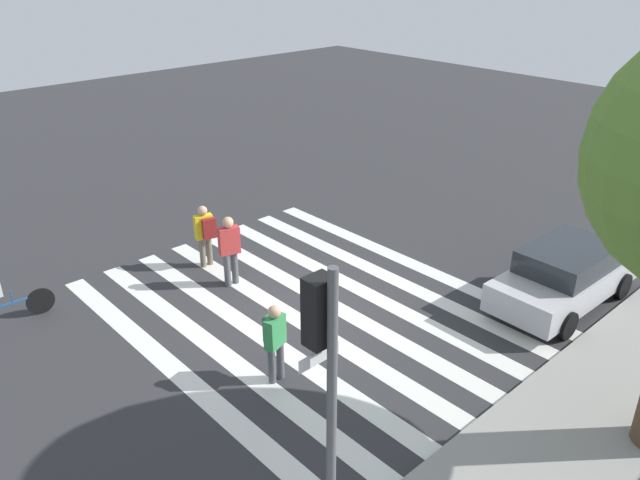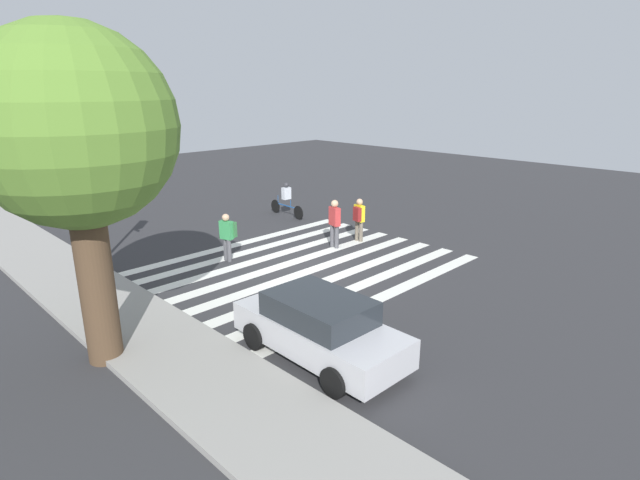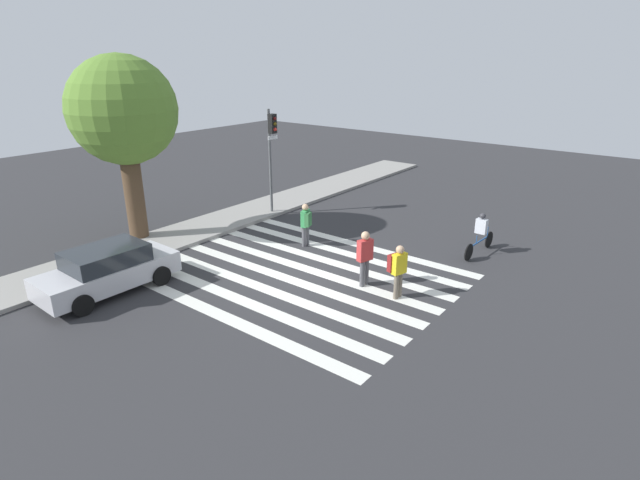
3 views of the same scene
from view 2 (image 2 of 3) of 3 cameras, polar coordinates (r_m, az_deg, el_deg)
The scene contains 10 objects.
ground_plane at distance 17.11m, azimuth -1.80°, elevation -2.91°, with size 60.00×60.00×0.00m, color #2D2D30.
sidewalk_curb at distance 13.93m, azimuth -21.13°, elevation -8.67°, with size 36.00×2.50×0.14m.
crosswalk_stripes at distance 17.11m, azimuth -1.80°, elevation -2.90°, with size 7.60×10.00×0.01m.
traffic_light at distance 17.34m, azimuth -25.59°, elevation 7.17°, with size 0.60×0.50×4.80m.
street_tree at distance 11.07m, azimuth -26.20°, elevation 10.99°, with size 4.03×4.03×7.11m.
pedestrian_adult_yellow_jacket at distance 17.55m, azimuth -10.51°, elevation 0.73°, with size 0.51×0.48×1.70m.
pedestrian_adult_blue_shirt at distance 18.71m, azimuth 1.68°, elevation 2.19°, with size 0.56×0.37×1.85m.
pedestrian_adult_tall_backpack at distance 19.55m, azimuth 4.46°, elevation 2.68°, with size 0.51×0.48×1.71m.
cyclist_near_curb at distance 23.50m, azimuth -3.86°, elevation 4.80°, with size 2.39×0.41×1.60m.
car_parked_far_curb at distance 11.25m, azimuth -0.08°, elevation -9.89°, with size 4.24×1.93×1.47m.
Camera 2 is at (-11.76, 10.96, 5.85)m, focal length 28.00 mm.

